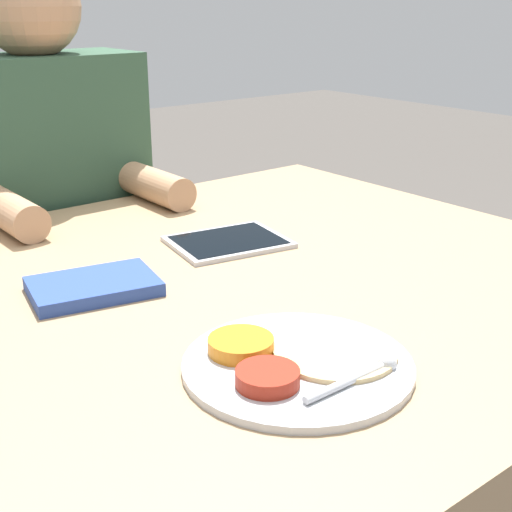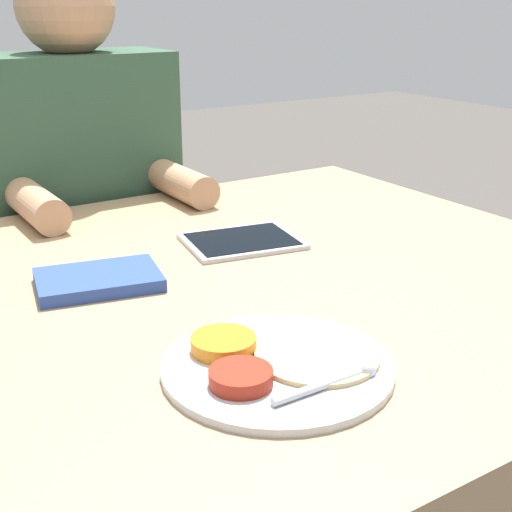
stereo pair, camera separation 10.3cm
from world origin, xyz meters
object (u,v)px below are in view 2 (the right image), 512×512
(tablet_device, at_px, (242,241))
(thali_tray, at_px, (275,364))
(red_notebook, at_px, (99,281))
(person_diner, at_px, (88,257))

(tablet_device, bearing_deg, thali_tray, -116.82)
(red_notebook, distance_m, tablet_device, 0.29)
(thali_tray, height_order, person_diner, person_diner)
(tablet_device, xyz_separation_m, person_diner, (-0.11, 0.51, -0.17))
(red_notebook, height_order, person_diner, person_diner)
(thali_tray, height_order, red_notebook, thali_tray)
(red_notebook, relative_size, tablet_device, 0.93)
(thali_tray, xyz_separation_m, tablet_device, (0.21, 0.41, -0.00))
(red_notebook, xyz_separation_m, tablet_device, (0.29, 0.05, -0.00))
(person_diner, bearing_deg, thali_tray, -95.96)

